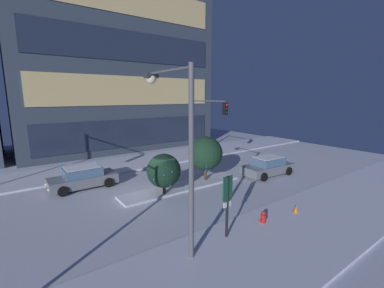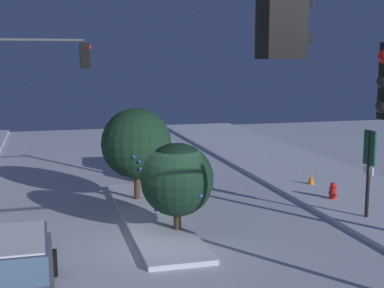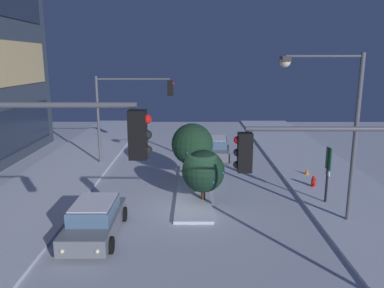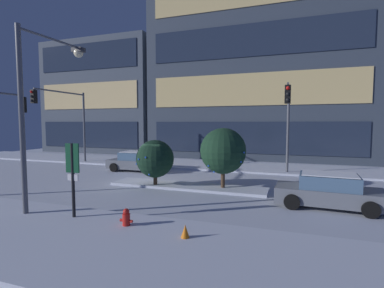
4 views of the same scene
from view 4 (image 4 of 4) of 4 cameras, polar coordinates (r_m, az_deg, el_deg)
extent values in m
plane|color=silver|center=(17.56, -8.64, -7.91)|extent=(52.00, 52.00, 0.00)
cube|color=silver|center=(11.25, -29.24, -15.01)|extent=(52.00, 5.20, 0.14)
cube|color=silver|center=(24.96, 0.19, -4.08)|extent=(52.00, 5.20, 0.14)
cube|color=silver|center=(16.47, -1.01, -8.42)|extent=(9.00, 1.80, 0.14)
cube|color=#384251|center=(36.06, 13.48, 20.23)|extent=(22.12, 13.72, 27.38)
cube|color=#232D42|center=(27.82, 11.64, 1.26)|extent=(19.91, 0.10, 3.04)
cube|color=#E5C67F|center=(27.97, 11.78, 10.64)|extent=(19.91, 0.10, 3.04)
cube|color=#232D42|center=(28.84, 11.93, 19.68)|extent=(19.91, 0.10, 3.04)
cube|color=#424C5B|center=(40.43, -15.68, 8.63)|extent=(14.75, 9.62, 13.79)
cube|color=#232D42|center=(36.45, -19.89, 1.80)|extent=(13.28, 0.10, 3.06)
cube|color=#F2D18C|center=(36.56, -20.08, 9.01)|extent=(13.28, 0.10, 3.06)
cube|color=#232D42|center=(37.25, -20.26, 16.07)|extent=(13.28, 0.10, 3.06)
cube|color=slate|center=(13.93, 25.56, -9.24)|extent=(4.47, 2.11, 0.66)
cube|color=slate|center=(13.81, 25.64, -6.78)|extent=(2.45, 1.80, 0.60)
cube|color=white|center=(13.75, 25.69, -5.40)|extent=(2.27, 1.68, 0.04)
cylinder|color=black|center=(15.02, 30.93, -9.25)|extent=(0.67, 0.26, 0.66)
cylinder|color=black|center=(13.25, 32.09, -11.06)|extent=(0.67, 0.26, 0.66)
cylinder|color=black|center=(14.87, 19.74, -9.03)|extent=(0.67, 0.26, 0.66)
cylinder|color=black|center=(13.08, 19.31, -10.83)|extent=(0.67, 0.26, 0.66)
cube|color=slate|center=(22.36, -10.93, -3.94)|extent=(4.40, 1.86, 0.66)
cube|color=slate|center=(22.28, -10.95, -2.39)|extent=(2.38, 1.66, 0.60)
cube|color=white|center=(22.25, -10.96, -1.53)|extent=(2.21, 1.55, 0.04)
sphere|color=#F9E5B2|center=(23.03, -16.50, -3.89)|extent=(0.16, 0.16, 0.16)
sphere|color=#F9E5B2|center=(24.05, -14.78, -3.51)|extent=(0.16, 0.16, 0.16)
cylinder|color=black|center=(22.39, -15.33, -4.53)|extent=(0.66, 0.22, 0.66)
cylinder|color=black|center=(23.90, -12.85, -3.93)|extent=(0.66, 0.22, 0.66)
cylinder|color=black|center=(20.91, -8.71, -5.04)|extent=(0.66, 0.22, 0.66)
cylinder|color=black|center=(22.53, -6.55, -4.35)|extent=(0.66, 0.22, 0.66)
cylinder|color=#565960|center=(21.56, 18.59, 2.26)|extent=(0.18, 0.18, 6.04)
cylinder|color=#565960|center=(19.22, 18.71, 10.48)|extent=(0.12, 4.90, 0.12)
cube|color=black|center=(16.72, 18.57, 9.38)|extent=(0.32, 0.36, 1.00)
sphere|color=red|center=(16.57, 18.59, 10.55)|extent=(0.20, 0.20, 0.20)
sphere|color=black|center=(16.53, 18.57, 9.45)|extent=(0.20, 0.20, 0.20)
sphere|color=black|center=(16.51, 18.54, 8.34)|extent=(0.20, 0.20, 0.20)
cylinder|color=#565960|center=(28.10, -20.72, 3.00)|extent=(0.18, 0.18, 6.43)
cylinder|color=#565960|center=(26.23, -24.68, 9.42)|extent=(0.12, 5.33, 0.12)
cube|color=black|center=(24.33, -29.03, 8.29)|extent=(0.32, 0.36, 1.00)
sphere|color=red|center=(24.23, -29.39, 9.06)|extent=(0.20, 0.20, 0.20)
sphere|color=black|center=(24.20, -29.37, 8.30)|extent=(0.20, 0.20, 0.20)
sphere|color=black|center=(24.18, -29.34, 7.55)|extent=(0.20, 0.20, 0.20)
cube|color=black|center=(21.42, -30.75, 6.74)|extent=(0.32, 0.36, 1.00)
sphere|color=red|center=(21.56, -30.39, 7.59)|extent=(0.20, 0.20, 0.20)
sphere|color=black|center=(21.54, -30.36, 6.74)|extent=(0.20, 0.20, 0.20)
sphere|color=black|center=(21.53, -30.33, 5.89)|extent=(0.20, 0.20, 0.20)
cylinder|color=#565960|center=(12.77, -30.84, 3.73)|extent=(0.20, 0.20, 7.39)
cylinder|color=#565960|center=(14.25, -26.22, 18.30)|extent=(0.18, 3.13, 0.10)
cube|color=#333338|center=(15.31, -21.74, 17.02)|extent=(0.56, 0.36, 0.20)
sphere|color=#F9E5B2|center=(15.28, -21.73, 16.54)|extent=(0.44, 0.44, 0.44)
cylinder|color=red|center=(10.46, -12.98, -14.83)|extent=(0.26, 0.26, 0.55)
sphere|color=red|center=(10.36, -13.01, -13.02)|extent=(0.22, 0.22, 0.22)
cylinder|color=red|center=(10.55, -13.83, -14.53)|extent=(0.12, 0.10, 0.10)
cylinder|color=red|center=(10.36, -12.11, -14.85)|extent=(0.12, 0.10, 0.10)
cylinder|color=black|center=(11.64, -22.65, -7.07)|extent=(0.12, 0.12, 2.92)
cube|color=#144C2D|center=(11.50, -22.78, -2.61)|extent=(0.55, 0.10, 1.09)
cube|color=white|center=(11.61, -22.67, -6.17)|extent=(0.44, 0.08, 0.24)
cylinder|color=#473323|center=(16.66, -7.32, -7.29)|extent=(0.22, 0.22, 0.72)
sphere|color=black|center=(16.45, -7.36, -2.93)|extent=(2.16, 2.16, 2.16)
sphere|color=blue|center=(15.90, -8.54, -6.05)|extent=(0.10, 0.10, 0.10)
sphere|color=blue|center=(17.17, -6.41, -5.57)|extent=(0.10, 0.10, 0.10)
sphere|color=blue|center=(15.50, -9.25, -2.66)|extent=(0.10, 0.10, 0.10)
sphere|color=blue|center=(15.85, -10.59, -3.02)|extent=(0.10, 0.10, 0.10)
sphere|color=blue|center=(16.54, -11.01, -3.94)|extent=(0.10, 0.10, 0.10)
cylinder|color=#473323|center=(15.87, 6.18, -7.18)|extent=(0.22, 0.22, 1.09)
sphere|color=#193823|center=(15.63, 6.23, -1.38)|extent=(2.51, 2.51, 2.51)
sphere|color=blue|center=(15.00, 10.33, -1.69)|extent=(0.10, 0.10, 0.10)
sphere|color=blue|center=(16.08, 2.18, -2.77)|extent=(0.10, 0.10, 0.10)
sphere|color=blue|center=(15.04, 3.31, -4.40)|extent=(0.10, 0.10, 0.10)
sphere|color=blue|center=(15.33, 4.43, -5.57)|extent=(0.10, 0.10, 0.10)
sphere|color=blue|center=(16.03, 2.58, -3.76)|extent=(0.10, 0.10, 0.10)
sphere|color=blue|center=(15.01, 9.75, -3.54)|extent=(0.10, 0.10, 0.10)
sphere|color=blue|center=(16.25, 2.32, -2.08)|extent=(0.10, 0.10, 0.10)
cone|color=orange|center=(9.23, -1.37, -17.39)|extent=(0.36, 0.36, 0.55)
camera|label=1|loc=(15.30, -68.12, 11.37)|focal=24.07mm
camera|label=2|loc=(29.04, -31.98, 6.45)|focal=51.30mm
camera|label=3|loc=(29.82, -40.52, 9.83)|focal=35.26mm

